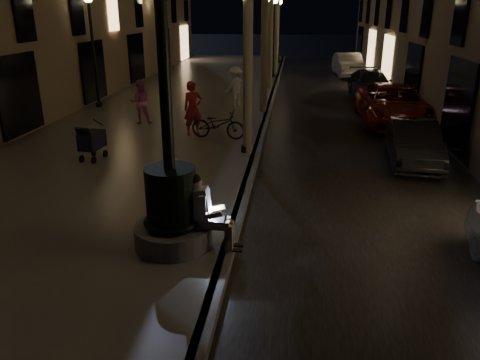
# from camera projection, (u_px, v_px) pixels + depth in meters

# --- Properties ---
(ground) EXTENTS (120.00, 120.00, 0.00)m
(ground) POSITION_uv_depth(u_px,v_px,m) (269.00, 111.00, 20.69)
(ground) COLOR black
(ground) RESTS_ON ground
(cobble_lane) EXTENTS (6.00, 45.00, 0.02)m
(cobble_lane) POSITION_uv_depth(u_px,v_px,m) (338.00, 112.00, 20.35)
(cobble_lane) COLOR black
(cobble_lane) RESTS_ON ground
(promenade) EXTENTS (8.00, 45.00, 0.20)m
(promenade) POSITION_uv_depth(u_px,v_px,m) (181.00, 106.00, 21.09)
(promenade) COLOR slate
(promenade) RESTS_ON ground
(curb_strip) EXTENTS (0.25, 45.00, 0.20)m
(curb_strip) POSITION_uv_depth(u_px,v_px,m) (269.00, 108.00, 20.65)
(curb_strip) COLOR #59595B
(curb_strip) RESTS_ON ground
(fountain_lamppost) EXTENTS (1.40, 1.40, 5.21)m
(fountain_lamppost) POSITION_uv_depth(u_px,v_px,m) (171.00, 194.00, 8.27)
(fountain_lamppost) COLOR #59595B
(fountain_lamppost) RESTS_ON promenade
(seated_man_laptop) EXTENTS (1.04, 0.35, 1.41)m
(seated_man_laptop) POSITION_uv_depth(u_px,v_px,m) (205.00, 210.00, 8.30)
(seated_man_laptop) COLOR tan
(seated_man_laptop) RESTS_ON promenade
(lamp_curb_a) EXTENTS (0.36, 0.36, 4.81)m
(lamp_curb_a) POSITION_uv_depth(u_px,v_px,m) (246.00, 48.00, 13.07)
(lamp_curb_a) COLOR black
(lamp_curb_a) RESTS_ON promenade
(lamp_curb_b) EXTENTS (0.36, 0.36, 4.81)m
(lamp_curb_b) POSITION_uv_depth(u_px,v_px,m) (265.00, 33.00, 20.52)
(lamp_curb_b) COLOR black
(lamp_curb_b) RESTS_ON promenade
(lamp_curb_c) EXTENTS (0.36, 0.36, 4.81)m
(lamp_curb_c) POSITION_uv_depth(u_px,v_px,m) (274.00, 26.00, 27.97)
(lamp_curb_c) COLOR black
(lamp_curb_c) RESTS_ON promenade
(lamp_curb_d) EXTENTS (0.36, 0.36, 4.81)m
(lamp_curb_d) POSITION_uv_depth(u_px,v_px,m) (279.00, 22.00, 35.41)
(lamp_curb_d) COLOR black
(lamp_curb_d) RESTS_ON promenade
(lamp_left_b) EXTENTS (0.36, 0.36, 4.81)m
(lamp_left_b) POSITION_uv_depth(u_px,v_px,m) (92.00, 34.00, 19.44)
(lamp_left_b) COLOR black
(lamp_left_b) RESTS_ON promenade
(lamp_left_c) EXTENTS (0.36, 0.36, 4.81)m
(lamp_left_c) POSITION_uv_depth(u_px,v_px,m) (159.00, 25.00, 28.75)
(lamp_left_c) COLOR black
(lamp_left_c) RESTS_ON promenade
(stroller) EXTENTS (0.57, 1.14, 1.15)m
(stroller) POSITION_uv_depth(u_px,v_px,m) (92.00, 141.00, 13.19)
(stroller) COLOR black
(stroller) RESTS_ON promenade
(car_second) EXTENTS (1.60, 3.80, 1.22)m
(car_second) POSITION_uv_depth(u_px,v_px,m) (413.00, 143.00, 13.57)
(car_second) COLOR black
(car_second) RESTS_ON ground
(car_third) EXTENTS (2.49, 5.37, 1.49)m
(car_third) POSITION_uv_depth(u_px,v_px,m) (393.00, 105.00, 18.19)
(car_third) COLOR maroon
(car_third) RESTS_ON ground
(car_rear) EXTENTS (2.05, 4.57, 1.30)m
(car_rear) POSITION_uv_depth(u_px,v_px,m) (371.00, 84.00, 23.64)
(car_rear) COLOR #2C2C31
(car_rear) RESTS_ON ground
(car_fifth) EXTENTS (1.86, 4.56, 1.47)m
(car_fifth) POSITION_uv_depth(u_px,v_px,m) (348.00, 65.00, 30.72)
(car_fifth) COLOR #ADACA8
(car_fifth) RESTS_ON ground
(pedestrian_red) EXTENTS (0.79, 0.72, 1.81)m
(pedestrian_red) POSITION_uv_depth(u_px,v_px,m) (193.00, 108.00, 15.74)
(pedestrian_red) COLOR #AA2422
(pedestrian_red) RESTS_ON promenade
(pedestrian_pink) EXTENTS (0.93, 0.81, 1.62)m
(pedestrian_pink) POSITION_uv_depth(u_px,v_px,m) (140.00, 102.00, 17.33)
(pedestrian_pink) COLOR pink
(pedestrian_pink) RESTS_ON promenade
(pedestrian_white) EXTENTS (1.22, 1.24, 1.71)m
(pedestrian_white) POSITION_uv_depth(u_px,v_px,m) (235.00, 87.00, 20.35)
(pedestrian_white) COLOR silver
(pedestrian_white) RESTS_ON promenade
(bicycle) EXTENTS (1.88, 0.86, 0.95)m
(bicycle) POSITION_uv_depth(u_px,v_px,m) (218.00, 124.00, 15.42)
(bicycle) COLOR black
(bicycle) RESTS_ON promenade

